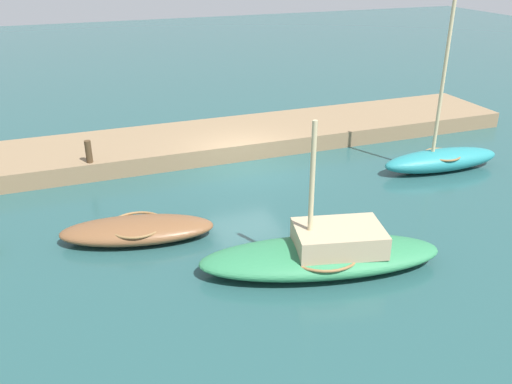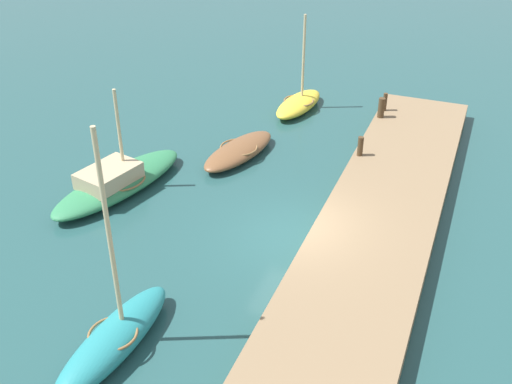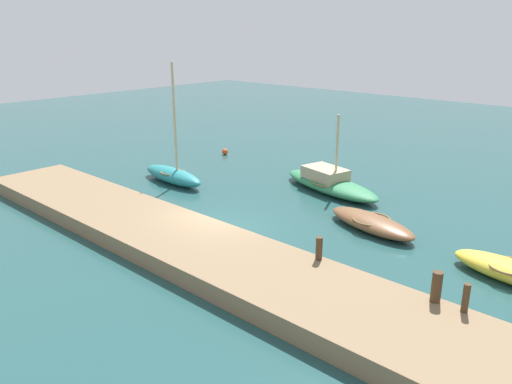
{
  "view_description": "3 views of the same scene",
  "coord_description": "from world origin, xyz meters",
  "px_view_note": "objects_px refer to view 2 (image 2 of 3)",
  "views": [
    {
      "loc": [
        6.04,
        17.05,
        7.35
      ],
      "look_at": [
        1.15,
        4.04,
        0.96
      ],
      "focal_mm": 38.31,
      "sensor_mm": 36.0,
      "label": 1
    },
    {
      "loc": [
        -15.41,
        -4.81,
        11.43
      ],
      "look_at": [
        0.79,
        1.64,
        0.93
      ],
      "focal_mm": 42.91,
      "sensor_mm": 36.0,
      "label": 2
    },
    {
      "loc": [
        13.53,
        -12.92,
        7.64
      ],
      "look_at": [
        -0.32,
        2.36,
        0.88
      ],
      "focal_mm": 35.38,
      "sensor_mm": 36.0,
      "label": 3
    }
  ],
  "objects_px": {
    "mooring_post_mid_west": "(381,108)",
    "mooring_post_mid_east": "(385,102)",
    "mooring_post_west": "(360,146)",
    "rowboat_yellow": "(299,103)",
    "rowboat_brown": "(239,151)",
    "sailboat_green": "(117,181)",
    "rowboat_teal": "(114,338)"
  },
  "relations": [
    {
      "from": "rowboat_teal",
      "to": "mooring_post_west",
      "type": "bearing_deg",
      "value": -13.2
    },
    {
      "from": "sailboat_green",
      "to": "rowboat_brown",
      "type": "bearing_deg",
      "value": -23.78
    },
    {
      "from": "rowboat_brown",
      "to": "rowboat_teal",
      "type": "distance_m",
      "value": 10.88
    },
    {
      "from": "sailboat_green",
      "to": "rowboat_teal",
      "type": "distance_m",
      "value": 7.99
    },
    {
      "from": "sailboat_green",
      "to": "mooring_post_mid_east",
      "type": "distance_m",
      "value": 12.18
    },
    {
      "from": "rowboat_brown",
      "to": "sailboat_green",
      "type": "height_order",
      "value": "sailboat_green"
    },
    {
      "from": "mooring_post_west",
      "to": "sailboat_green",
      "type": "bearing_deg",
      "value": 121.98
    },
    {
      "from": "mooring_post_west",
      "to": "mooring_post_mid_east",
      "type": "relative_size",
      "value": 0.95
    },
    {
      "from": "rowboat_yellow",
      "to": "rowboat_teal",
      "type": "bearing_deg",
      "value": -170.49
    },
    {
      "from": "mooring_post_mid_east",
      "to": "rowboat_brown",
      "type": "bearing_deg",
      "value": 138.89
    },
    {
      "from": "sailboat_green",
      "to": "rowboat_yellow",
      "type": "bearing_deg",
      "value": -8.71
    },
    {
      "from": "mooring_post_west",
      "to": "mooring_post_mid_east",
      "type": "xyz_separation_m",
      "value": [
        4.59,
        0.0,
        0.02
      ]
    },
    {
      "from": "sailboat_green",
      "to": "rowboat_teal",
      "type": "relative_size",
      "value": 1.03
    },
    {
      "from": "sailboat_green",
      "to": "mooring_post_mid_west",
      "type": "xyz_separation_m",
      "value": [
        8.63,
        -7.71,
        0.63
      ]
    },
    {
      "from": "mooring_post_mid_west",
      "to": "mooring_post_mid_east",
      "type": "height_order",
      "value": "mooring_post_mid_west"
    },
    {
      "from": "rowboat_brown",
      "to": "mooring_post_west",
      "type": "relative_size",
      "value": 5.67
    },
    {
      "from": "mooring_post_mid_west",
      "to": "rowboat_brown",
      "type": "bearing_deg",
      "value": 134.41
    },
    {
      "from": "rowboat_teal",
      "to": "mooring_post_mid_east",
      "type": "distance_m",
      "value": 16.55
    },
    {
      "from": "sailboat_green",
      "to": "rowboat_yellow",
      "type": "relative_size",
      "value": 1.43
    },
    {
      "from": "mooring_post_west",
      "to": "mooring_post_mid_west",
      "type": "xyz_separation_m",
      "value": [
        3.81,
        0.0,
        0.05
      ]
    },
    {
      "from": "rowboat_brown",
      "to": "mooring_post_mid_east",
      "type": "distance_m",
      "value": 7.15
    },
    {
      "from": "rowboat_yellow",
      "to": "rowboat_brown",
      "type": "bearing_deg",
      "value": -179.96
    },
    {
      "from": "mooring_post_mid_west",
      "to": "mooring_post_mid_east",
      "type": "distance_m",
      "value": 0.78
    },
    {
      "from": "rowboat_brown",
      "to": "mooring_post_west",
      "type": "height_order",
      "value": "mooring_post_west"
    },
    {
      "from": "rowboat_teal",
      "to": "rowboat_yellow",
      "type": "height_order",
      "value": "rowboat_teal"
    },
    {
      "from": "rowboat_yellow",
      "to": "mooring_post_mid_east",
      "type": "height_order",
      "value": "rowboat_yellow"
    },
    {
      "from": "rowboat_yellow",
      "to": "mooring_post_mid_east",
      "type": "distance_m",
      "value": 4.0
    },
    {
      "from": "sailboat_green",
      "to": "mooring_post_mid_east",
      "type": "xyz_separation_m",
      "value": [
        9.41,
        -7.71,
        0.6
      ]
    },
    {
      "from": "sailboat_green",
      "to": "rowboat_teal",
      "type": "height_order",
      "value": "rowboat_teal"
    },
    {
      "from": "rowboat_yellow",
      "to": "mooring_post_west",
      "type": "bearing_deg",
      "value": -131.54
    },
    {
      "from": "rowboat_yellow",
      "to": "mooring_post_mid_west",
      "type": "distance_m",
      "value": 4.08
    },
    {
      "from": "sailboat_green",
      "to": "rowboat_yellow",
      "type": "height_order",
      "value": "rowboat_yellow"
    }
  ]
}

